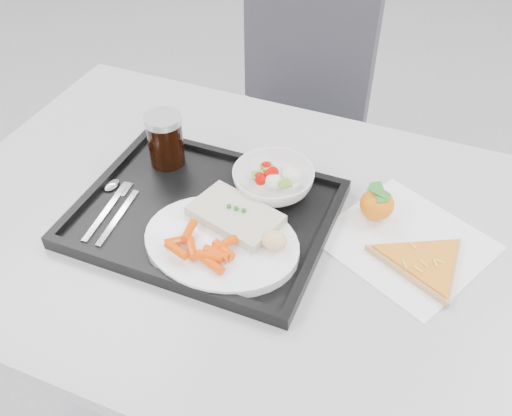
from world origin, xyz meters
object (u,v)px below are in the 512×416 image
dinner_plate (221,243)px  tray (205,215)px  pizza_slice (424,263)px  table (254,251)px  cola_glass (165,139)px  chair (292,112)px  salad_bowl (273,181)px  tangerine (377,204)px

dinner_plate → tray: bearing=134.3°
dinner_plate → pizza_slice: (0.33, 0.10, -0.01)m
table → cola_glass: cola_glass is taller
table → tray: bearing=-170.5°
table → chair: (-0.16, 0.69, -0.15)m
salad_bowl → cola_glass: cola_glass is taller
tray → salad_bowl: size_ratio=2.96×
tangerine → salad_bowl: bearing=-175.8°
dinner_plate → cola_glass: 0.27m
tray → salad_bowl: 0.14m
pizza_slice → tangerine: bearing=140.9°
dinner_plate → salad_bowl: (0.03, 0.17, 0.01)m
table → salad_bowl: size_ratio=7.89×
tray → table: bearing=9.5°
tray → pizza_slice: size_ratio=2.19×
tray → pizza_slice: (0.39, 0.03, 0.00)m
salad_bowl → cola_glass: bearing=179.2°
cola_glass → pizza_slice: bearing=-8.0°
chair → dinner_plate: bearing=-79.8°
tray → dinner_plate: bearing=-45.7°
table → dinner_plate: size_ratio=4.44×
salad_bowl → tangerine: 0.19m
salad_bowl → chair: bearing=105.6°
pizza_slice → salad_bowl: bearing=166.7°
salad_bowl → tangerine: tangerine is taller
chair → table: bearing=-76.6°
chair → dinner_plate: size_ratio=3.44×
dinner_plate → cola_glass: (-0.20, 0.17, 0.05)m
chair → cola_glass: (-0.06, -0.59, 0.28)m
salad_bowl → tangerine: size_ratio=2.15×
cola_glass → salad_bowl: bearing=-0.8°
pizza_slice → dinner_plate: bearing=-163.1°
tray → cola_glass: bearing=141.5°
table → cola_glass: (-0.22, 0.09, 0.14)m
chair → tangerine: (0.36, -0.58, 0.25)m
salad_bowl → table: bearing=-91.8°
cola_glass → tangerine: bearing=1.5°
cola_glass → tangerine: (0.42, 0.01, -0.04)m
dinner_plate → cola_glass: size_ratio=2.50×
table → pizza_slice: bearing=3.4°
table → tangerine: bearing=27.5°
salad_bowl → tangerine: bearing=4.2°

